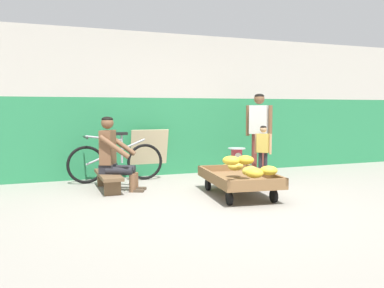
# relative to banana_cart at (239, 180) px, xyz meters

# --- Properties ---
(ground_plane) EXTENTS (80.00, 80.00, 0.00)m
(ground_plane) POSITION_rel_banana_cart_xyz_m (-0.44, -0.51, -0.24)
(ground_plane) COLOR gray
(back_wall) EXTENTS (16.00, 0.30, 2.66)m
(back_wall) POSITION_rel_banana_cart_xyz_m (-0.44, 2.35, 1.09)
(back_wall) COLOR #287F4C
(back_wall) RESTS_ON ground
(banana_cart) EXTENTS (1.01, 1.53, 0.36)m
(banana_cart) POSITION_rel_banana_cart_xyz_m (0.00, 0.00, 0.00)
(banana_cart) COLOR brown
(banana_cart) RESTS_ON ground
(banana_pile) EXTENTS (0.74, 0.90, 0.26)m
(banana_pile) POSITION_rel_banana_cart_xyz_m (-0.02, -0.29, 0.23)
(banana_pile) COLOR gold
(banana_pile) RESTS_ON banana_cart
(low_bench) EXTENTS (0.32, 1.11, 0.27)m
(low_bench) POSITION_rel_banana_cart_xyz_m (-1.69, 1.09, -0.04)
(low_bench) COLOR brown
(low_bench) RESTS_ON ground
(vendor_seated) EXTENTS (0.74, 0.63, 1.14)m
(vendor_seated) POSITION_rel_banana_cart_xyz_m (-1.61, 1.05, 0.33)
(vendor_seated) COLOR brown
(vendor_seated) RESTS_ON ground
(plastic_crate) EXTENTS (0.36, 0.28, 0.30)m
(plastic_crate) POSITION_rel_banana_cart_xyz_m (0.48, 0.99, -0.09)
(plastic_crate) COLOR gold
(plastic_crate) RESTS_ON ground
(weighing_scale) EXTENTS (0.30, 0.30, 0.29)m
(weighing_scale) POSITION_rel_banana_cart_xyz_m (0.48, 0.99, 0.21)
(weighing_scale) COLOR #28282D
(weighing_scale) RESTS_ON plastic_crate
(bicycle_near_left) EXTENTS (1.66, 0.48, 0.86)m
(bicycle_near_left) POSITION_rel_banana_cart_xyz_m (-1.43, 1.80, 0.11)
(bicycle_near_left) COLOR black
(bicycle_near_left) RESTS_ON ground
(sign_board) EXTENTS (0.70, 0.24, 0.88)m
(sign_board) POSITION_rel_banana_cart_xyz_m (-0.75, 2.15, 0.20)
(sign_board) COLOR #C6B289
(sign_board) RESTS_ON ground
(customer_adult) EXTENTS (0.37, 0.37, 1.53)m
(customer_adult) POSITION_rel_banana_cart_xyz_m (1.11, 1.34, 0.71)
(customer_adult) COLOR brown
(customer_adult) RESTS_ON ground
(customer_child) EXTENTS (0.22, 0.25, 0.97)m
(customer_child) POSITION_rel_banana_cart_xyz_m (0.97, 0.95, 0.36)
(customer_child) COLOR #232328
(customer_child) RESTS_ON ground
(shopping_bag) EXTENTS (0.18, 0.12, 0.24)m
(shopping_bag) POSITION_rel_banana_cart_xyz_m (0.63, 0.56, -0.12)
(shopping_bag) COLOR silver
(shopping_bag) RESTS_ON ground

